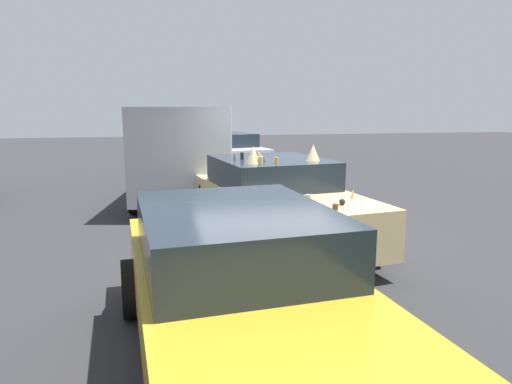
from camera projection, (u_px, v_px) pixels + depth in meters
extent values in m
plane|color=#2D2D30|center=(273.00, 244.00, 7.61)|extent=(60.00, 60.00, 0.00)
cube|color=#D8BC7F|center=(274.00, 207.00, 7.50)|extent=(4.60, 2.41, 0.69)
cube|color=#1E2833|center=(271.00, 172.00, 7.52)|extent=(2.15, 1.93, 0.45)
cylinder|color=black|center=(368.00, 241.00, 6.61)|extent=(0.70, 0.31, 0.67)
cylinder|color=black|center=(247.00, 255.00, 5.98)|extent=(0.70, 0.31, 0.67)
cylinder|color=black|center=(291.00, 204.00, 9.13)|extent=(0.70, 0.31, 0.67)
cylinder|color=black|center=(200.00, 212.00, 8.49)|extent=(0.70, 0.31, 0.67)
ellipsoid|color=black|center=(199.00, 202.00, 8.60)|extent=(0.18, 0.04, 0.11)
ellipsoid|color=black|center=(381.00, 239.00, 6.29)|extent=(0.17, 0.04, 0.10)
ellipsoid|color=black|center=(205.00, 201.00, 8.08)|extent=(0.16, 0.04, 0.08)
ellipsoid|color=black|center=(200.00, 189.00, 8.46)|extent=(0.13, 0.04, 0.15)
ellipsoid|color=black|center=(308.00, 201.00, 8.36)|extent=(0.15, 0.04, 0.08)
ellipsoid|color=black|center=(325.00, 201.00, 7.74)|extent=(0.19, 0.05, 0.10)
ellipsoid|color=black|center=(300.00, 201.00, 8.69)|extent=(0.11, 0.04, 0.11)
ellipsoid|color=black|center=(313.00, 208.00, 8.18)|extent=(0.19, 0.05, 0.14)
ellipsoid|color=black|center=(248.00, 239.00, 5.95)|extent=(0.12, 0.04, 0.12)
ellipsoid|color=black|center=(310.00, 203.00, 8.27)|extent=(0.18, 0.04, 0.12)
ellipsoid|color=black|center=(213.00, 198.00, 7.57)|extent=(0.10, 0.03, 0.13)
cylinder|color=gray|center=(308.00, 197.00, 6.32)|extent=(0.13, 0.13, 0.08)
cone|color=gray|center=(271.00, 198.00, 6.17)|extent=(0.08, 0.08, 0.13)
cone|color=tan|center=(288.00, 199.00, 6.17)|extent=(0.10, 0.10, 0.11)
cone|color=#A87A38|center=(286.00, 205.00, 5.74)|extent=(0.08, 0.08, 0.12)
sphere|color=#A87A38|center=(262.00, 202.00, 6.09)|extent=(0.06, 0.06, 0.06)
cone|color=silver|center=(335.00, 197.00, 6.42)|extent=(0.13, 0.13, 0.06)
sphere|color=black|center=(342.00, 202.00, 6.02)|extent=(0.08, 0.08, 0.08)
cone|color=tan|center=(353.00, 194.00, 6.43)|extent=(0.07, 0.07, 0.14)
cylinder|color=#51381E|center=(335.00, 207.00, 5.73)|extent=(0.09, 0.09, 0.08)
cone|color=silver|center=(364.00, 203.00, 5.97)|extent=(0.11, 0.11, 0.07)
cone|color=black|center=(263.00, 159.00, 7.01)|extent=(0.08, 0.08, 0.09)
cylinder|color=orange|center=(276.00, 160.00, 6.79)|extent=(0.06, 0.06, 0.09)
cylinder|color=orange|center=(257.00, 158.00, 7.21)|extent=(0.06, 0.06, 0.07)
cylinder|color=black|center=(242.00, 156.00, 7.32)|extent=(0.08, 0.08, 0.11)
cone|color=#51381E|center=(235.00, 156.00, 7.25)|extent=(0.07, 0.07, 0.12)
cylinder|color=tan|center=(253.00, 158.00, 7.16)|extent=(0.12, 0.12, 0.08)
cylinder|color=orange|center=(259.00, 156.00, 7.45)|extent=(0.05, 0.05, 0.10)
cylinder|color=tan|center=(261.00, 160.00, 6.77)|extent=(0.09, 0.09, 0.11)
cylinder|color=tan|center=(260.00, 157.00, 7.39)|extent=(0.08, 0.08, 0.07)
cone|color=#D8BC7F|center=(313.00, 153.00, 7.13)|extent=(0.21, 0.21, 0.26)
cone|color=#D8BC7F|center=(253.00, 155.00, 6.79)|extent=(0.21, 0.21, 0.26)
cube|color=#9EA3A8|center=(190.00, 148.00, 11.00)|extent=(5.07, 2.79, 1.96)
cube|color=#1E2833|center=(182.00, 136.00, 9.28)|extent=(0.41, 1.78, 0.71)
cylinder|color=black|center=(233.00, 196.00, 9.81)|extent=(0.75, 0.36, 0.72)
cylinder|color=black|center=(136.00, 197.00, 9.71)|extent=(0.75, 0.36, 0.72)
cylinder|color=black|center=(233.00, 177.00, 12.64)|extent=(0.75, 0.36, 0.72)
cylinder|color=black|center=(158.00, 177.00, 12.54)|extent=(0.75, 0.36, 0.72)
cube|color=gold|center=(243.00, 305.00, 3.89)|extent=(4.41, 2.06, 0.63)
cube|color=#1E2833|center=(235.00, 234.00, 4.03)|extent=(2.17, 1.75, 0.50)
cylinder|color=black|center=(285.00, 271.00, 5.44)|extent=(0.65, 0.27, 0.64)
cylinder|color=black|center=(132.00, 288.00, 4.93)|extent=(0.65, 0.27, 0.64)
cube|color=silver|center=(223.00, 155.00, 15.94)|extent=(4.68, 2.70, 0.69)
cube|color=#1E2833|center=(226.00, 140.00, 15.58)|extent=(2.28, 2.02, 0.44)
cylinder|color=black|center=(187.00, 161.00, 16.82)|extent=(0.66, 0.35, 0.62)
cylinder|color=black|center=(232.00, 158.00, 17.58)|extent=(0.66, 0.35, 0.62)
cylinder|color=black|center=(212.00, 170.00, 14.40)|extent=(0.66, 0.35, 0.62)
cylinder|color=black|center=(263.00, 167.00, 15.16)|extent=(0.66, 0.35, 0.62)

